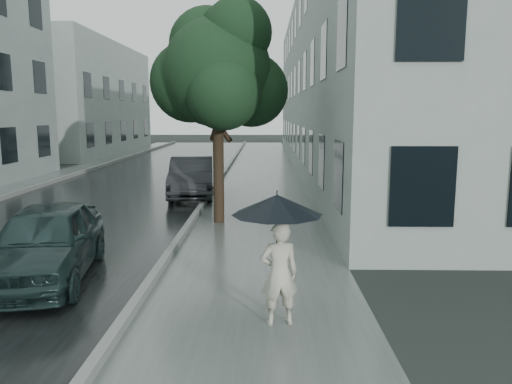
{
  "coord_description": "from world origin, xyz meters",
  "views": [
    {
      "loc": [
        0.39,
        -7.66,
        2.95
      ],
      "look_at": [
        0.21,
        2.69,
        1.3
      ],
      "focal_mm": 35.0,
      "sensor_mm": 36.0,
      "label": 1
    }
  ],
  "objects_px": {
    "street_tree": "(218,71)",
    "pedestrian": "(279,274)",
    "car_near": "(46,242)",
    "car_far": "(192,177)",
    "lamp_post": "(211,120)"
  },
  "relations": [
    {
      "from": "lamp_post",
      "to": "pedestrian",
      "type": "bearing_deg",
      "value": -76.99
    },
    {
      "from": "lamp_post",
      "to": "car_far",
      "type": "bearing_deg",
      "value": -117.74
    },
    {
      "from": "lamp_post",
      "to": "car_near",
      "type": "relative_size",
      "value": 1.17
    },
    {
      "from": "pedestrian",
      "to": "lamp_post",
      "type": "relative_size",
      "value": 0.32
    },
    {
      "from": "lamp_post",
      "to": "car_near",
      "type": "height_order",
      "value": "lamp_post"
    },
    {
      "from": "street_tree",
      "to": "lamp_post",
      "type": "relative_size",
      "value": 1.26
    },
    {
      "from": "street_tree",
      "to": "lamp_post",
      "type": "bearing_deg",
      "value": 98.45
    },
    {
      "from": "pedestrian",
      "to": "street_tree",
      "type": "height_order",
      "value": "street_tree"
    },
    {
      "from": "car_near",
      "to": "car_far",
      "type": "xyz_separation_m",
      "value": [
        1.3,
        8.96,
        0.02
      ]
    },
    {
      "from": "pedestrian",
      "to": "car_near",
      "type": "height_order",
      "value": "pedestrian"
    },
    {
      "from": "street_tree",
      "to": "car_near",
      "type": "height_order",
      "value": "street_tree"
    },
    {
      "from": "pedestrian",
      "to": "lamp_post",
      "type": "distance_m",
      "value": 12.21
    },
    {
      "from": "street_tree",
      "to": "car_near",
      "type": "relative_size",
      "value": 1.47
    },
    {
      "from": "street_tree",
      "to": "pedestrian",
      "type": "bearing_deg",
      "value": -77.86
    },
    {
      "from": "street_tree",
      "to": "car_near",
      "type": "xyz_separation_m",
      "value": [
        -2.65,
        -4.84,
        -3.34
      ]
    }
  ]
}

